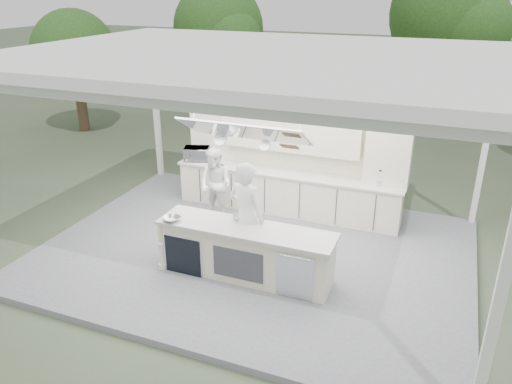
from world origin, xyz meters
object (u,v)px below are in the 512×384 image
at_px(demo_island, 245,252).
at_px(back_counter, 287,192).
at_px(sous_chef, 216,184).
at_px(head_chef, 246,217).

relative_size(demo_island, back_counter, 0.61).
bearing_deg(demo_island, back_counter, 93.63).
relative_size(back_counter, sous_chef, 3.21).
height_order(demo_island, head_chef, head_chef).
xyz_separation_m(head_chef, sous_chef, (-1.41, 1.65, -0.22)).
distance_m(back_counter, sous_chef, 1.62).
relative_size(back_counter, head_chef, 2.51).
height_order(demo_island, sous_chef, sous_chef).
relative_size(head_chef, sous_chef, 1.28).
bearing_deg(demo_island, head_chef, 105.79).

